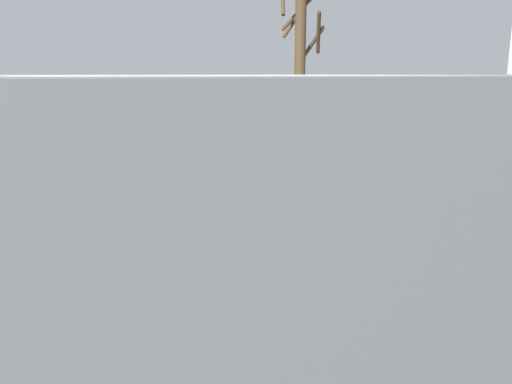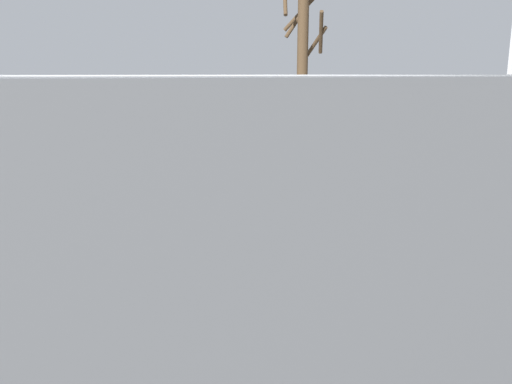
# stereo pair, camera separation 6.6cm
# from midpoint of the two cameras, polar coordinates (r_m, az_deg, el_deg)

# --- Properties ---
(sidewalk_curb) EXTENTS (36.00, 5.00, 0.15)m
(sidewalk_curb) POSITION_cam_midpoint_polar(r_m,az_deg,el_deg) (9.89, -19.67, -1.68)
(sidewalk_curb) COLOR #99968E
(sidewalk_curb) RESTS_ON ground
(fire_hydrant) EXTENTS (0.27, 0.62, 0.83)m
(fire_hydrant) POSITION_cam_midpoint_polar(r_m,az_deg,el_deg) (8.73, -19.40, -0.02)
(fire_hydrant) COLOR #2D8438
(fire_hydrant) RESTS_ON sidewalk_curb
(loose_tire) EXTENTS (1.42, 0.95, 1.32)m
(loose_tire) POSITION_cam_midpoint_polar(r_m,az_deg,el_deg) (8.32, -18.75, 0.96)
(loose_tire) COLOR black
(loose_tire) RESTS_ON sidewalk_curb
(bare_tree) EXTENTS (1.36, 1.35, 4.57)m
(bare_tree) POSITION_cam_midpoint_polar(r_m,az_deg,el_deg) (11.55, 4.63, 13.31)
(bare_tree) COLOR #4C3823
(bare_tree) RESTS_ON sidewalk_curb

